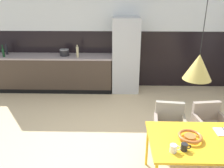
{
  "coord_description": "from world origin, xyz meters",
  "views": [
    {
      "loc": [
        0.06,
        -3.01,
        2.44
      ],
      "look_at": [
        -0.03,
        0.77,
        0.94
      ],
      "focal_mm": 37.68,
      "sensor_mm": 36.0,
      "label": 1
    }
  ],
  "objects_px": {
    "dining_table": "(213,143)",
    "armchair_corner_seat": "(209,120)",
    "mug_short_terracotta": "(184,147)",
    "bottle_wine_green": "(3,52)",
    "refrigerator_column": "(126,55)",
    "bottle_vinegar_dark": "(7,50)",
    "fruit_bowl": "(190,136)",
    "mug_dark_espresso": "(174,148)",
    "pendant_lamp_over_table_near": "(198,67)",
    "bottle_oil_tall": "(77,52)",
    "armchair_near_window": "(169,121)",
    "cooking_pot": "(64,53)"
  },
  "relations": [
    {
      "from": "mug_short_terracotta",
      "to": "bottle_wine_green",
      "type": "distance_m",
      "value": 4.91
    },
    {
      "from": "bottle_oil_tall",
      "to": "bottle_wine_green",
      "type": "xyz_separation_m",
      "value": [
        -1.84,
        -0.0,
        -0.02
      ]
    },
    {
      "from": "armchair_near_window",
      "to": "mug_short_terracotta",
      "type": "distance_m",
      "value": 1.08
    },
    {
      "from": "bottle_oil_tall",
      "to": "refrigerator_column",
      "type": "bearing_deg",
      "value": 7.11
    },
    {
      "from": "armchair_corner_seat",
      "to": "bottle_vinegar_dark",
      "type": "height_order",
      "value": "bottle_vinegar_dark"
    },
    {
      "from": "mug_short_terracotta",
      "to": "cooking_pot",
      "type": "xyz_separation_m",
      "value": [
        -2.12,
        3.48,
        0.23
      ]
    },
    {
      "from": "fruit_bowl",
      "to": "dining_table",
      "type": "bearing_deg",
      "value": -1.83
    },
    {
      "from": "fruit_bowl",
      "to": "bottle_wine_green",
      "type": "height_order",
      "value": "bottle_wine_green"
    },
    {
      "from": "dining_table",
      "to": "pendant_lamp_over_table_near",
      "type": "bearing_deg",
      "value": 179.85
    },
    {
      "from": "dining_table",
      "to": "mug_short_terracotta",
      "type": "distance_m",
      "value": 0.48
    },
    {
      "from": "bottle_wine_green",
      "to": "mug_short_terracotta",
      "type": "bearing_deg",
      "value": -42.78
    },
    {
      "from": "mug_short_terracotta",
      "to": "fruit_bowl",
      "type": "bearing_deg",
      "value": 59.92
    },
    {
      "from": "mug_dark_espresso",
      "to": "bottle_vinegar_dark",
      "type": "bearing_deg",
      "value": 134.07
    },
    {
      "from": "dining_table",
      "to": "armchair_corner_seat",
      "type": "height_order",
      "value": "armchair_corner_seat"
    },
    {
      "from": "mug_short_terracotta",
      "to": "dining_table",
      "type": "bearing_deg",
      "value": 26.27
    },
    {
      "from": "fruit_bowl",
      "to": "bottle_vinegar_dark",
      "type": "distance_m",
      "value": 5.04
    },
    {
      "from": "bottle_wine_green",
      "to": "pendant_lamp_over_table_near",
      "type": "distance_m",
      "value": 4.89
    },
    {
      "from": "bottle_wine_green",
      "to": "bottle_vinegar_dark",
      "type": "xyz_separation_m",
      "value": [
        -0.03,
        0.25,
        0.0
      ]
    },
    {
      "from": "armchair_corner_seat",
      "to": "refrigerator_column",
      "type": "bearing_deg",
      "value": -70.24
    },
    {
      "from": "bottle_wine_green",
      "to": "refrigerator_column",
      "type": "bearing_deg",
      "value": 2.87
    },
    {
      "from": "bottle_vinegar_dark",
      "to": "bottle_wine_green",
      "type": "bearing_deg",
      "value": -83.89
    },
    {
      "from": "refrigerator_column",
      "to": "mug_dark_espresso",
      "type": "distance_m",
      "value": 3.55
    },
    {
      "from": "bottle_oil_tall",
      "to": "fruit_bowl",
      "type": "bearing_deg",
      "value": -58.8
    },
    {
      "from": "bottle_oil_tall",
      "to": "bottle_wine_green",
      "type": "relative_size",
      "value": 1.04
    },
    {
      "from": "armchair_near_window",
      "to": "bottle_vinegar_dark",
      "type": "distance_m",
      "value": 4.51
    },
    {
      "from": "dining_table",
      "to": "armchair_near_window",
      "type": "bearing_deg",
      "value": 113.08
    },
    {
      "from": "armchair_near_window",
      "to": "fruit_bowl",
      "type": "distance_m",
      "value": 0.88
    },
    {
      "from": "dining_table",
      "to": "cooking_pot",
      "type": "height_order",
      "value": "cooking_pot"
    },
    {
      "from": "armchair_near_window",
      "to": "bottle_oil_tall",
      "type": "bearing_deg",
      "value": -44.0
    },
    {
      "from": "dining_table",
      "to": "armchair_corner_seat",
      "type": "relative_size",
      "value": 2.07
    },
    {
      "from": "mug_short_terracotta",
      "to": "bottle_oil_tall",
      "type": "relative_size",
      "value": 0.39
    },
    {
      "from": "fruit_bowl",
      "to": "bottle_oil_tall",
      "type": "bearing_deg",
      "value": 121.2
    },
    {
      "from": "armchair_near_window",
      "to": "pendant_lamp_over_table_near",
      "type": "bearing_deg",
      "value": 100.03
    },
    {
      "from": "bottle_vinegar_dark",
      "to": "fruit_bowl",
      "type": "bearing_deg",
      "value": -41.84
    },
    {
      "from": "armchair_near_window",
      "to": "bottle_wine_green",
      "type": "height_order",
      "value": "bottle_wine_green"
    },
    {
      "from": "mug_dark_espresso",
      "to": "pendant_lamp_over_table_near",
      "type": "xyz_separation_m",
      "value": [
        0.23,
        0.24,
        0.9
      ]
    },
    {
      "from": "armchair_corner_seat",
      "to": "armchair_near_window",
      "type": "distance_m",
      "value": 0.63
    },
    {
      "from": "armchair_near_window",
      "to": "cooking_pot",
      "type": "distance_m",
      "value": 3.3
    },
    {
      "from": "cooking_pot",
      "to": "bottle_oil_tall",
      "type": "relative_size",
      "value": 0.75
    },
    {
      "from": "armchair_corner_seat",
      "to": "bottle_wine_green",
      "type": "distance_m",
      "value": 4.89
    },
    {
      "from": "mug_short_terracotta",
      "to": "mug_dark_espresso",
      "type": "xyz_separation_m",
      "value": [
        -0.13,
        -0.03,
        0.0
      ]
    },
    {
      "from": "armchair_corner_seat",
      "to": "pendant_lamp_over_table_near",
      "type": "bearing_deg",
      "value": 47.22
    },
    {
      "from": "armchair_corner_seat",
      "to": "bottle_wine_green",
      "type": "xyz_separation_m",
      "value": [
        -4.3,
        2.27,
        0.52
      ]
    },
    {
      "from": "armchair_near_window",
      "to": "bottle_oil_tall",
      "type": "distance_m",
      "value": 2.98
    },
    {
      "from": "dining_table",
      "to": "armchair_near_window",
      "type": "distance_m",
      "value": 0.93
    },
    {
      "from": "refrigerator_column",
      "to": "mug_dark_espresso",
      "type": "xyz_separation_m",
      "value": [
        0.44,
        -3.52,
        -0.16
      ]
    },
    {
      "from": "refrigerator_column",
      "to": "armchair_corner_seat",
      "type": "bearing_deg",
      "value": -62.24
    },
    {
      "from": "armchair_near_window",
      "to": "mug_dark_espresso",
      "type": "xyz_separation_m",
      "value": [
        -0.2,
        -1.08,
        0.28
      ]
    },
    {
      "from": "dining_table",
      "to": "bottle_oil_tall",
      "type": "bearing_deg",
      "value": 124.92
    },
    {
      "from": "refrigerator_column",
      "to": "armchair_corner_seat",
      "type": "relative_size",
      "value": 2.42
    }
  ]
}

